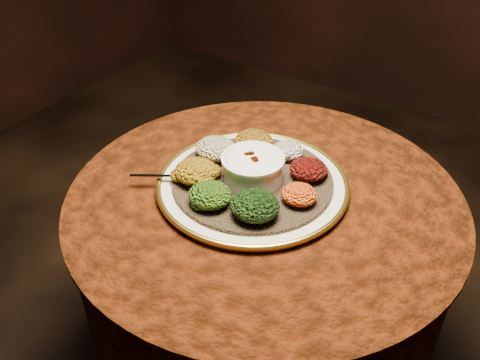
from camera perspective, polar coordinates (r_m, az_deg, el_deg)
The scene contains 13 objects.
table at distance 1.41m, azimuth 2.46°, elevation -7.40°, with size 0.96×0.96×0.73m.
platter at distance 1.30m, azimuth 1.34°, elevation -0.47°, with size 0.47×0.47×0.02m.
injera at distance 1.30m, azimuth 1.35°, elevation -0.08°, with size 0.39×0.39×0.01m, color brown.
stew_bowl at distance 1.27m, azimuth 1.37°, elevation 1.42°, with size 0.15×0.15×0.06m.
spoon at distance 1.30m, azimuth -6.42°, elevation 0.42°, with size 0.14×0.09×0.01m.
portion_ayib at distance 1.37m, azimuth 5.14°, elevation 3.18°, with size 0.08×0.08×0.04m, color silver.
portion_kitfo at distance 1.30m, azimuth 7.30°, elevation 1.15°, with size 0.09×0.09×0.04m, color black.
portion_tikil at distance 1.22m, azimuth 6.32°, elevation -1.53°, with size 0.08×0.08×0.04m, color #AF5D0E.
portion_gomen at distance 1.17m, azimuth 1.61°, elevation -2.74°, with size 0.11×0.11×0.05m, color black.
portion_mixveg at distance 1.21m, azimuth -3.20°, elevation -1.59°, with size 0.10×0.10×0.05m, color #A1460A.
portion_kik at distance 1.28m, azimuth -4.68°, elevation 0.91°, with size 0.11×0.10×0.05m, color #A0710E.
portion_timatim at distance 1.36m, azimuth -2.63°, elevation 3.38°, with size 0.10×0.10×0.05m, color maroon.
portion_shiro at distance 1.39m, azimuth 1.48°, elevation 4.18°, with size 0.10×0.10×0.05m, color #955C12.
Camera 1 is at (0.51, -0.88, 1.52)m, focal length 40.00 mm.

